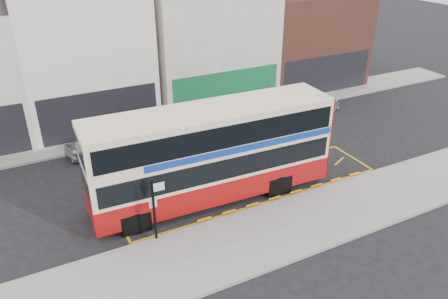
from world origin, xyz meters
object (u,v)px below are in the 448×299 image
bus_stop_post (155,205)px  street_tree_right (233,66)px  car_grey (152,127)px  car_white (309,104)px  car_silver (99,142)px  double_decker_bus (213,153)px

bus_stop_post → street_tree_right: bearing=53.6°
car_grey → car_white: size_ratio=0.83×
street_tree_right → car_silver: bearing=-165.1°
car_silver → street_tree_right: (10.67, 2.84, 2.51)m
car_white → car_grey: bearing=72.5°
bus_stop_post → car_grey: 10.65m
double_decker_bus → car_silver: (-3.97, 7.55, -1.84)m
street_tree_right → double_decker_bus: bearing=-122.8°
street_tree_right → bus_stop_post: bearing=-129.9°
car_silver → street_tree_right: bearing=-90.0°
bus_stop_post → street_tree_right: street_tree_right is taller
bus_stop_post → car_white: (14.70, 8.73, -1.12)m
bus_stop_post → car_silver: bus_stop_post is taller
double_decker_bus → street_tree_right: bearing=59.3°
bus_stop_post → car_silver: (-0.29, 9.57, -1.19)m
bus_stop_post → car_grey: size_ratio=0.66×
double_decker_bus → bus_stop_post: size_ratio=4.24×
double_decker_bus → car_grey: size_ratio=2.81×
car_grey → car_white: car_white is taller
street_tree_right → car_grey: bearing=-161.9°
car_white → car_silver: bearing=76.0°
bus_stop_post → car_white: size_ratio=0.55×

